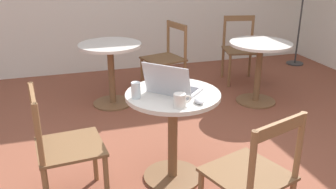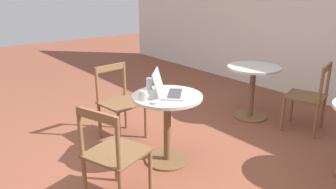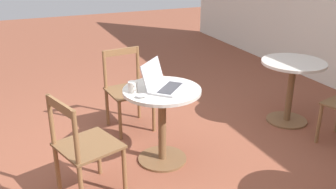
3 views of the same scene
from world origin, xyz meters
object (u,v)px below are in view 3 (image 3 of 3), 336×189
chair_near_front (84,147)px  mug (133,87)px  chair_near_left (128,90)px  cafe_table_near (162,110)px  laptop (163,83)px  mouse (141,96)px  cafe_table_far (292,79)px  drinking_glass (149,74)px

chair_near_front → mug: size_ratio=7.10×
chair_near_front → chair_near_left: bearing=146.9°
chair_near_front → cafe_table_near: bearing=108.4°
laptop → mouse: 0.26m
mug → laptop: bearing=83.5°
mouse → mug: size_ratio=0.84×
laptop → mouse: bearing=-64.8°
chair_near_left → chair_near_front: (1.04, -0.68, 0.00)m
cafe_table_far → mug: 1.89m
cafe_table_far → mouse: (0.32, -1.84, 0.21)m
mug → drinking_glass: drinking_glass is taller
drinking_glass → chair_near_left: bearing=-173.5°
mouse → drinking_glass: drinking_glass is taller
cafe_table_far → drinking_glass: (-0.07, -1.63, 0.25)m
cafe_table_far → laptop: 1.63m
cafe_table_near → laptop: 0.25m
chair_near_left → chair_near_front: size_ratio=1.00×
cafe_table_near → chair_near_front: bearing=-71.6°
cafe_table_far → laptop: bearing=-82.8°
cafe_table_near → drinking_glass: (-0.27, -0.01, 0.25)m
chair_near_front → laptop: 0.86m
cafe_table_near → mug: 0.35m
chair_near_front → mug: 0.65m
cafe_table_near → chair_near_left: bearing=-174.7°
cafe_table_near → laptop: size_ratio=1.54×
cafe_table_far → chair_near_front: chair_near_front is taller
cafe_table_near → drinking_glass: drinking_glass is taller
cafe_table_far → chair_near_left: 1.78m
chair_near_left → mug: (0.76, -0.18, 0.32)m
cafe_table_near → chair_near_front: (0.25, -0.75, -0.08)m
chair_near_left → drinking_glass: (0.52, 0.06, 0.33)m
chair_near_front → mug: (-0.28, 0.50, 0.32)m
cafe_table_far → laptop: laptop is taller
cafe_table_far → drinking_glass: drinking_glass is taller
cafe_table_far → chair_near_front: (0.45, -2.36, -0.08)m
cafe_table_near → drinking_glass: 0.37m
cafe_table_near → cafe_table_far: size_ratio=1.00×
chair_near_left → mug: bearing=-13.3°
laptop → mouse: laptop is taller
laptop → mouse: (0.11, -0.24, -0.03)m
chair_near_front → drinking_glass: 0.96m
drinking_glass → cafe_table_far: bearing=87.7°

